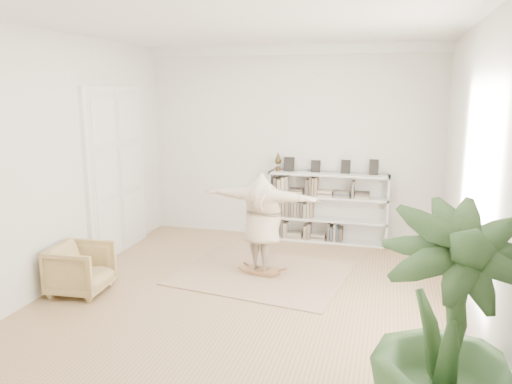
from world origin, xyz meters
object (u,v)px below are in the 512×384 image
(person, at_px, (262,220))
(houseplant, at_px, (447,338))
(rocker_board, at_px, (262,270))
(armchair, at_px, (81,269))
(bookshelf, at_px, (327,208))

(person, bearing_deg, houseplant, 132.60)
(rocker_board, relative_size, person, 0.29)
(houseplant, bearing_deg, person, 124.19)
(houseplant, bearing_deg, rocker_board, 124.19)
(armchair, bearing_deg, bookshelf, -46.71)
(armchair, xyz_separation_m, rocker_board, (2.28, 1.32, -0.28))
(bookshelf, distance_m, person, 2.13)
(bookshelf, relative_size, rocker_board, 4.16)
(armchair, relative_size, houseplant, 0.38)
(rocker_board, bearing_deg, person, -81.59)
(rocker_board, height_order, person, person)
(armchair, bearing_deg, houseplant, -118.41)
(armchair, distance_m, houseplant, 5.07)
(rocker_board, bearing_deg, bookshelf, 77.82)
(bookshelf, xyz_separation_m, person, (-0.74, -1.98, 0.24))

